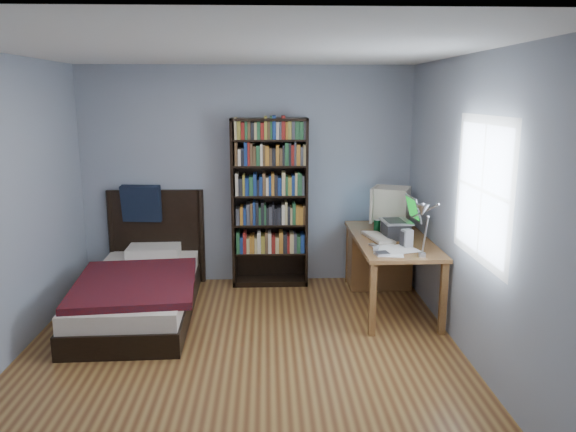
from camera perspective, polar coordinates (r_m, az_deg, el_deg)
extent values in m
plane|color=brown|center=(4.87, -4.77, -14.30)|extent=(4.20, 4.20, 0.00)
plane|color=white|center=(4.37, -5.37, 16.51)|extent=(4.20, 4.20, 0.00)
cube|color=#8D95A5|center=(6.52, -4.16, 4.07)|extent=(3.80, 0.04, 2.50)
cube|color=#8D95A5|center=(2.44, -7.45, -9.99)|extent=(3.80, 0.04, 2.50)
cube|color=#8D95A5|center=(4.75, 18.49, 0.42)|extent=(0.04, 4.20, 2.50)
cube|color=white|center=(4.57, 19.17, 2.49)|extent=(0.01, 1.14, 1.14)
cube|color=white|center=(4.57, 19.10, 2.49)|extent=(0.01, 1.00, 1.00)
cube|color=brown|center=(5.88, 10.46, -2.37)|extent=(0.75, 1.62, 0.04)
cube|color=brown|center=(5.22, 8.59, -8.40)|extent=(0.06, 0.06, 0.69)
cube|color=brown|center=(5.37, 15.48, -8.10)|extent=(0.06, 0.06, 0.69)
cube|color=brown|center=(6.64, 6.18, -3.82)|extent=(0.06, 0.06, 0.69)
cube|color=brown|center=(6.76, 11.65, -3.71)|extent=(0.06, 0.06, 0.69)
cube|color=brown|center=(6.53, 9.22, -4.18)|extent=(0.69, 0.40, 0.68)
cube|color=beige|center=(6.36, 10.11, -0.94)|extent=(0.30, 0.28, 0.03)
cylinder|color=beige|center=(6.35, 10.13, -0.56)|extent=(0.09, 0.09, 0.06)
cube|color=beige|center=(6.31, 10.45, 1.27)|extent=(0.48, 0.47, 0.36)
cube|color=#B5AA97|center=(6.28, 8.77, 1.27)|extent=(0.17, 0.36, 0.38)
cube|color=#42A1ED|center=(6.27, 8.64, 1.27)|extent=(0.11, 0.27, 0.24)
cube|color=#2D2D30|center=(5.85, 10.89, -1.42)|extent=(0.26, 0.30, 0.16)
cube|color=#ACACB1|center=(5.83, 10.93, -0.54)|extent=(0.29, 0.38, 0.02)
cube|color=#2D2D30|center=(5.83, 10.74, -0.43)|extent=(0.19, 0.29, 0.00)
cube|color=#ACACB1|center=(5.85, 12.61, 0.78)|extent=(0.10, 0.37, 0.26)
cube|color=#0CBF26|center=(5.84, 12.51, 0.78)|extent=(0.07, 0.30, 0.20)
cube|color=#99999E|center=(5.24, 13.47, -3.85)|extent=(0.06, 0.05, 0.04)
cylinder|color=#99999E|center=(5.14, 13.75, -1.90)|extent=(0.02, 0.13, 0.36)
cylinder|color=#99999E|center=(4.87, 13.79, 0.52)|extent=(0.15, 0.30, 0.18)
cone|color=#99999E|center=(4.71, 13.50, 0.61)|extent=(0.11, 0.11, 0.09)
cube|color=#B5AA97|center=(5.79, 9.16, -2.17)|extent=(0.28, 0.49, 0.04)
cube|color=gray|center=(5.51, 11.99, -2.25)|extent=(0.11, 0.11, 0.18)
cylinder|color=#083D1B|center=(6.08, 9.04, -1.00)|extent=(0.07, 0.07, 0.13)
ellipsoid|color=silver|center=(6.13, 9.48, -1.39)|extent=(0.06, 0.10, 0.03)
cube|color=#ACACB1|center=(5.51, 8.74, -2.95)|extent=(0.10, 0.12, 0.02)
cube|color=gray|center=(5.39, 8.94, -3.30)|extent=(0.07, 0.11, 0.02)
cube|color=gray|center=(5.22, 9.52, -3.81)|extent=(0.14, 0.14, 0.02)
cube|color=black|center=(6.42, -5.60, 1.28)|extent=(0.03, 0.30, 1.92)
cube|color=black|center=(6.42, 1.85, 1.34)|extent=(0.03, 0.30, 1.92)
cube|color=black|center=(6.30, -1.93, 9.78)|extent=(0.86, 0.30, 0.03)
cube|color=black|center=(6.64, -1.82, -6.58)|extent=(0.86, 0.30, 0.06)
cube|color=black|center=(6.54, -1.88, 1.54)|extent=(0.86, 0.02, 1.92)
cube|color=olive|center=(6.38, -1.87, 1.54)|extent=(0.78, 0.22, 1.72)
cube|color=black|center=(5.92, -14.80, -8.56)|extent=(1.11, 2.12, 0.22)
cube|color=beige|center=(5.86, -14.90, -6.82)|extent=(1.06, 2.06, 0.16)
cube|color=maroon|center=(5.58, -15.24, -6.63)|extent=(1.24, 1.46, 0.07)
cube|color=beige|center=(6.56, -13.47, -3.50)|extent=(0.59, 0.38, 0.12)
cube|color=black|center=(6.74, -13.18, -2.03)|extent=(1.11, 0.05, 1.10)
cylinder|color=black|center=(6.84, -17.52, -2.07)|extent=(0.06, 0.06, 1.10)
cylinder|color=black|center=(6.64, -8.77, -2.06)|extent=(0.06, 0.06, 1.10)
cube|color=black|center=(6.65, -14.66, 1.25)|extent=(0.46, 0.20, 0.43)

